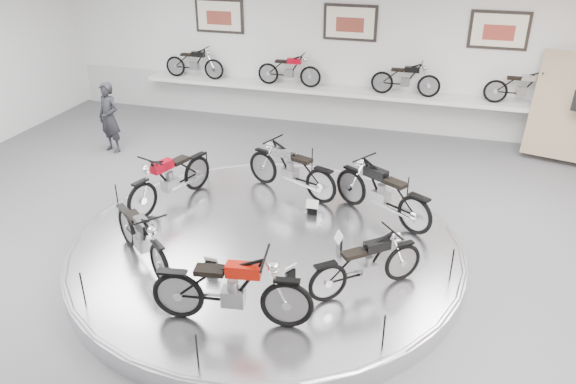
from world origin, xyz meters
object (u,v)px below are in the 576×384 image
(display_platform, at_px, (266,249))
(bike_a, at_px, (382,191))
(bike_c, at_px, (170,178))
(visitor, at_px, (109,118))
(shelf, at_px, (345,92))
(bike_f, at_px, (367,263))
(bike_d, at_px, (141,236))
(bike_b, at_px, (291,168))
(bike_e, at_px, (231,289))

(display_platform, relative_size, bike_a, 3.59)
(display_platform, relative_size, bike_c, 3.65)
(display_platform, height_order, visitor, visitor)
(shelf, xyz_separation_m, visitor, (-5.00, -3.05, -0.16))
(bike_f, bearing_deg, shelf, 63.19)
(bike_a, distance_m, bike_c, 3.83)
(bike_a, bearing_deg, visitor, 14.22)
(bike_f, bearing_deg, bike_c, 116.41)
(bike_a, height_order, bike_f, bike_a)
(display_platform, height_order, bike_d, bike_d)
(bike_b, bearing_deg, bike_d, 83.89)
(display_platform, height_order, shelf, shelf)
(bike_c, height_order, visitor, visitor)
(bike_d, bearing_deg, bike_e, 11.56)
(bike_e, bearing_deg, bike_f, 28.54)
(shelf, distance_m, bike_f, 7.47)
(bike_c, relative_size, bike_e, 0.97)
(display_platform, relative_size, bike_e, 3.52)
(display_platform, height_order, bike_e, bike_e)
(bike_a, relative_size, bike_d, 1.10)
(bike_a, relative_size, bike_b, 1.03)
(display_platform, xyz_separation_m, bike_b, (-0.11, 1.84, 0.66))
(bike_a, bearing_deg, bike_e, 97.55)
(display_platform, bearing_deg, bike_c, 159.29)
(bike_b, height_order, bike_c, bike_c)
(bike_a, xyz_separation_m, bike_c, (-3.80, -0.52, -0.01))
(bike_a, relative_size, bike_f, 1.15)
(bike_d, bearing_deg, visitor, 165.33)
(display_platform, xyz_separation_m, bike_f, (1.78, -0.85, 0.60))
(bike_d, xyz_separation_m, bike_e, (1.83, -0.91, 0.06))
(bike_f, bearing_deg, bike_e, 176.70)
(display_platform, distance_m, bike_c, 2.35)
(display_platform, relative_size, bike_d, 3.94)
(display_platform, distance_m, bike_a, 2.25)
(bike_e, bearing_deg, visitor, 125.30)
(shelf, xyz_separation_m, bike_d, (-1.61, -7.53, -0.22))
(bike_a, distance_m, bike_d, 4.10)
(bike_f, distance_m, visitor, 7.98)
(bike_a, distance_m, bike_b, 1.87)
(bike_e, bearing_deg, bike_b, 86.13)
(bike_a, height_order, bike_c, bike_a)
(display_platform, bearing_deg, bike_d, -144.92)
(shelf, relative_size, bike_f, 7.13)
(shelf, relative_size, visitor, 6.58)
(visitor, bearing_deg, bike_d, -35.23)
(bike_c, relative_size, bike_f, 1.14)
(bike_a, distance_m, bike_f, 2.18)
(display_platform, xyz_separation_m, bike_d, (-1.61, -1.13, 0.63))
(bike_d, bearing_deg, display_platform, 73.23)
(shelf, bearing_deg, bike_f, -76.18)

